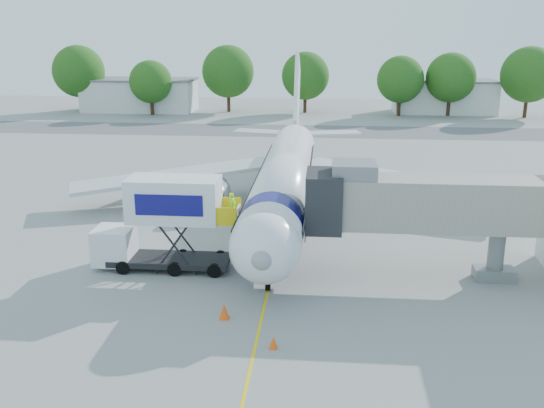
# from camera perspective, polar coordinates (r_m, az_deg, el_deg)

# --- Properties ---
(ground) EXTENTS (160.00, 160.00, 0.00)m
(ground) POSITION_cam_1_polar(r_m,az_deg,el_deg) (41.86, 0.85, -2.70)
(ground) COLOR gray
(ground) RESTS_ON ground
(guidance_line) EXTENTS (0.15, 70.00, 0.01)m
(guidance_line) POSITION_cam_1_polar(r_m,az_deg,el_deg) (41.86, 0.85, -2.69)
(guidance_line) COLOR yellow
(guidance_line) RESTS_ON ground
(taxiway_strip) EXTENTS (120.00, 10.00, 0.01)m
(taxiway_strip) POSITION_cam_1_polar(r_m,az_deg,el_deg) (82.64, 3.01, 6.88)
(taxiway_strip) COLOR #59595B
(taxiway_strip) RESTS_ON ground
(aircraft) EXTENTS (34.17, 37.73, 11.35)m
(aircraft) POSITION_cam_1_polar(r_m,az_deg,el_deg) (44.97, 1.25, 2.57)
(aircraft) COLOR white
(aircraft) RESTS_ON ground
(jet_bridge) EXTENTS (13.90, 3.20, 6.60)m
(jet_bridge) POSITION_cam_1_polar(r_m,az_deg,el_deg) (34.16, 13.49, 0.03)
(jet_bridge) COLOR #A49C8C
(jet_bridge) RESTS_ON ground
(catering_hiloader) EXTENTS (8.50, 2.44, 5.50)m
(catering_hiloader) POSITION_cam_1_polar(r_m,az_deg,el_deg) (35.44, -10.15, -1.86)
(catering_hiloader) COLOR black
(catering_hiloader) RESTS_ON ground
(ground_tug) EXTENTS (4.04, 3.08, 1.44)m
(ground_tug) POSITION_cam_1_polar(r_m,az_deg,el_deg) (25.29, -3.60, -14.47)
(ground_tug) COLOR white
(ground_tug) RESTS_ON ground
(safety_cone_a) EXTENTS (0.50, 0.50, 0.79)m
(safety_cone_a) POSITION_cam_1_polar(r_m,az_deg,el_deg) (30.00, -4.52, -10.04)
(safety_cone_a) COLOR #FF540D
(safety_cone_a) RESTS_ON ground
(safety_cone_b) EXTENTS (0.38, 0.38, 0.61)m
(safety_cone_b) POSITION_cam_1_polar(r_m,az_deg,el_deg) (27.45, 0.13, -12.88)
(safety_cone_b) COLOR #FF540D
(safety_cone_b) RESTS_ON ground
(outbuilding_left) EXTENTS (18.40, 8.40, 5.30)m
(outbuilding_left) POSITION_cam_1_polar(r_m,az_deg,el_deg) (104.70, -12.32, 10.02)
(outbuilding_left) COLOR silver
(outbuilding_left) RESTS_ON ground
(outbuilding_right) EXTENTS (16.40, 7.40, 5.30)m
(outbuilding_right) POSITION_cam_1_polar(r_m,az_deg,el_deg) (103.82, 15.87, 9.73)
(outbuilding_right) COLOR silver
(outbuilding_right) RESTS_ON ground
(tree_a) EXTENTS (8.41, 8.41, 10.73)m
(tree_a) POSITION_cam_1_polar(r_m,az_deg,el_deg) (106.28, -17.74, 11.81)
(tree_a) COLOR #382314
(tree_a) RESTS_ON ground
(tree_b) EXTENTS (6.70, 6.70, 8.54)m
(tree_b) POSITION_cam_1_polar(r_m,az_deg,el_deg) (99.20, -11.35, 11.21)
(tree_b) COLOR #382314
(tree_b) RESTS_ON ground
(tree_c) EXTENTS (8.43, 8.43, 10.75)m
(tree_c) POSITION_cam_1_polar(r_m,az_deg,el_deg) (101.01, -4.16, 12.33)
(tree_c) COLOR #382314
(tree_c) RESTS_ON ground
(tree_d) EXTENTS (7.65, 7.65, 9.75)m
(tree_d) POSITION_cam_1_polar(r_m,az_deg,el_deg) (99.78, 3.16, 11.95)
(tree_d) COLOR #382314
(tree_d) RESTS_ON ground
(tree_e) EXTENTS (7.29, 7.29, 9.29)m
(tree_e) POSITION_cam_1_polar(r_m,az_deg,el_deg) (98.35, 12.00, 11.39)
(tree_e) COLOR #382314
(tree_e) RESTS_ON ground
(tree_f) EXTENTS (7.66, 7.66, 9.77)m
(tree_f) POSITION_cam_1_polar(r_m,az_deg,el_deg) (100.08, 16.47, 11.34)
(tree_f) COLOR #382314
(tree_f) RESTS_ON ground
(tree_g) EXTENTS (8.46, 8.46, 10.79)m
(tree_g) POSITION_cam_1_polar(r_m,az_deg,el_deg) (101.89, 23.06, 11.15)
(tree_g) COLOR #382314
(tree_g) RESTS_ON ground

